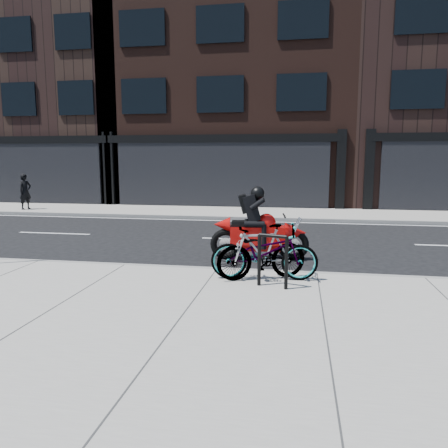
% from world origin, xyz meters
% --- Properties ---
extents(ground, '(120.00, 120.00, 0.00)m').
position_xyz_m(ground, '(0.00, 0.00, 0.00)').
color(ground, black).
rests_on(ground, ground).
extents(sidewalk_near, '(60.00, 6.00, 0.13)m').
position_xyz_m(sidewalk_near, '(0.00, -5.00, 0.07)').
color(sidewalk_near, gray).
rests_on(sidewalk_near, ground).
extents(sidewalk_far, '(60.00, 3.50, 0.13)m').
position_xyz_m(sidewalk_far, '(0.00, 7.75, 0.07)').
color(sidewalk_far, gray).
rests_on(sidewalk_far, ground).
extents(building_midwest, '(10.00, 10.00, 12.00)m').
position_xyz_m(building_midwest, '(-12.00, 14.50, 6.00)').
color(building_midwest, black).
rests_on(building_midwest, ground).
extents(building_center, '(12.00, 10.00, 14.50)m').
position_xyz_m(building_center, '(-2.00, 14.50, 7.25)').
color(building_center, black).
rests_on(building_center, ground).
extents(bike_rack, '(0.54, 0.21, 0.94)m').
position_xyz_m(bike_rack, '(1.19, -3.08, 0.68)').
color(bike_rack, black).
rests_on(bike_rack, sidewalk_near).
extents(bicycle_front, '(2.03, 0.87, 1.04)m').
position_xyz_m(bicycle_front, '(1.00, -2.60, 0.65)').
color(bicycle_front, gray).
rests_on(bicycle_front, sidewalk_near).
extents(bicycle_rear, '(1.77, 1.13, 1.03)m').
position_xyz_m(bicycle_rear, '(0.96, -2.60, 0.65)').
color(bicycle_rear, gray).
rests_on(bicycle_rear, sidewalk_near).
extents(motorcycle, '(2.32, 0.64, 1.73)m').
position_xyz_m(motorcycle, '(0.82, -0.45, 0.70)').
color(motorcycle, black).
rests_on(motorcycle, ground).
extents(pedestrian, '(0.55, 0.66, 1.56)m').
position_xyz_m(pedestrian, '(-10.23, 6.85, 0.91)').
color(pedestrian, black).
rests_on(pedestrian, sidewalk_far).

